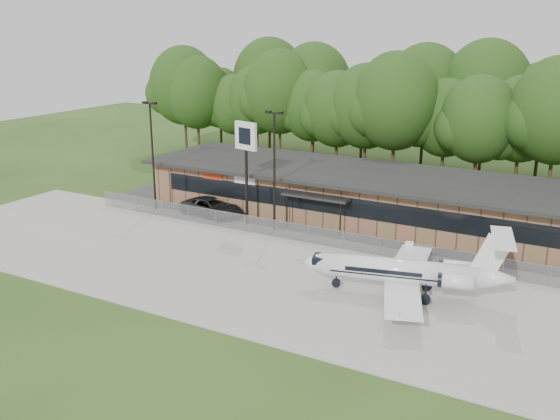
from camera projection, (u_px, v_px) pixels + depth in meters
The scene contains 11 objects.
ground at pixel (211, 321), 37.12m from camera, with size 160.00×160.00×0.00m, color #274819.
apron at pixel (277, 275), 43.80m from camera, with size 64.00×18.00×0.08m, color #9E9B93.
parking_lot at pixel (342, 230), 53.44m from camera, with size 50.00×9.00×0.06m, color #383835.
terminal at pixel (363, 194), 56.54m from camera, with size 41.00×11.65×4.30m.
fence at pixel (320, 236), 49.46m from camera, with size 46.00×0.04×1.52m.
treeline at pixel (425, 112), 70.15m from camera, with size 72.00×12.00×15.00m, color #1A3812, non-canonical shape.
light_pole_left at pixel (152, 148), 57.61m from camera, with size 1.55×0.30×10.23m.
light_pole_mid at pixel (274, 162), 51.56m from camera, with size 1.55×0.30×10.23m.
business_jet at pixel (407, 272), 39.94m from camera, with size 13.84×12.45×4.69m.
suv at pixel (212, 207), 57.17m from camera, with size 2.78×6.03×1.67m, color #2F2F32.
pole_sign at pixel (246, 147), 52.90m from camera, with size 2.38×0.82×9.08m.
Camera 1 is at (19.98, -27.43, 16.92)m, focal length 40.00 mm.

